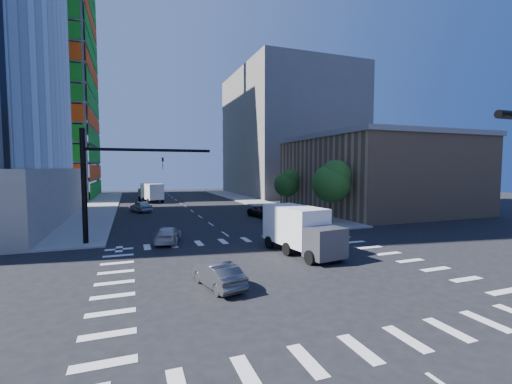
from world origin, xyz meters
name	(u,v)px	position (x,y,z in m)	size (l,w,h in m)	color
ground	(278,271)	(0.00, 0.00, 0.00)	(160.00, 160.00, 0.00)	black
road_markings	(278,271)	(0.00, 0.00, 0.01)	(20.00, 20.00, 0.01)	silver
sidewalk_ne	(252,201)	(12.50, 40.00, 0.07)	(5.00, 60.00, 0.15)	gray
sidewalk_nw	(101,207)	(-12.50, 40.00, 0.07)	(5.00, 60.00, 0.15)	gray
construction_building	(23,73)	(-27.41, 61.93, 24.61)	(25.16, 34.50, 70.60)	gray
commercial_building	(375,173)	(25.00, 22.00, 5.31)	(20.50, 22.50, 10.60)	tan
bg_building_ne	(289,134)	(27.00, 55.00, 14.00)	(24.00, 30.00, 28.00)	slate
signal_mast_nw	(105,175)	(-10.00, 11.50, 5.49)	(10.20, 0.40, 9.00)	black
tree_south	(333,181)	(12.63, 13.90, 4.69)	(4.16, 4.16, 6.82)	#382316
tree_north	(288,183)	(12.93, 25.90, 3.99)	(3.54, 3.52, 5.78)	#382316
car_nb_far	(264,212)	(7.27, 20.85, 0.69)	(2.27, 4.93, 1.37)	black
car_sb_near	(168,235)	(-5.31, 10.11, 0.64)	(1.80, 4.44, 1.29)	#B4B4B4
car_sb_mid	(141,206)	(-6.79, 31.53, 0.78)	(1.85, 4.59, 1.56)	#B0B3B8
car_sb_cross	(218,275)	(-4.02, -1.50, 0.64)	(1.36, 3.90, 1.29)	#49494E
box_truck_near	(303,234)	(3.21, 2.94, 1.45)	(3.52, 6.56, 3.28)	black
box_truck_far	(150,194)	(-4.79, 45.49, 1.48)	(4.23, 6.85, 3.34)	black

